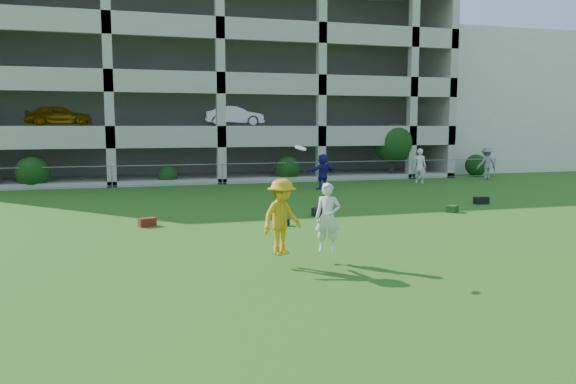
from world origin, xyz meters
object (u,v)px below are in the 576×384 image
object	(u,v)px
stucco_building	(481,105)
bystander_f	(486,163)
crate_d	(318,212)
frisbee_contest	(293,217)
bystander_d	(323,172)
parking_garage	(201,87)
bystander_e	(420,166)

from	to	relation	value
stucco_building	bystander_f	xyz separation A→B (m)	(-6.72, -10.51, -4.01)
crate_d	frisbee_contest	distance (m)	7.52
bystander_d	parking_garage	size ratio (longest dim) A/B	0.06
bystander_e	bystander_d	bearing A→B (deg)	53.81
bystander_d	parking_garage	world-z (taller)	parking_garage
frisbee_contest	bystander_d	bearing A→B (deg)	67.98
bystander_f	crate_d	xyz separation A→B (m)	(-14.78, -10.70, -0.84)
frisbee_contest	parking_garage	xyz separation A→B (m)	(1.46, 27.73, 4.84)
bystander_e	frisbee_contest	distance (m)	20.55
frisbee_contest	parking_garage	size ratio (longest dim) A/B	0.09
crate_d	bystander_f	bearing A→B (deg)	35.91
bystander_f	bystander_e	bearing A→B (deg)	10.91
stucco_building	crate_d	world-z (taller)	stucco_building
stucco_building	bystander_f	size ratio (longest dim) A/B	8.08
bystander_e	parking_garage	world-z (taller)	parking_garage
bystander_d	bystander_e	bearing A→B (deg)	172.53
bystander_d	parking_garage	xyz separation A→B (m)	(-4.66, 12.58, 5.09)
bystander_d	crate_d	distance (m)	8.93
parking_garage	bystander_f	bearing A→B (deg)	-32.05
stucco_building	crate_d	xyz separation A→B (m)	(-21.50, -21.21, -4.85)
parking_garage	bystander_e	bearing A→B (deg)	-46.00
stucco_building	parking_garage	distance (m)	23.04
crate_d	frisbee_contest	bearing A→B (deg)	-113.61
bystander_e	crate_d	world-z (taller)	bystander_e
bystander_d	crate_d	bearing A→B (deg)	51.22
bystander_f	crate_d	world-z (taller)	bystander_f
stucco_building	bystander_f	world-z (taller)	stucco_building
stucco_building	frisbee_contest	size ratio (longest dim) A/B	6.17
frisbee_contest	bystander_f	bearing A→B (deg)	44.62
stucco_building	parking_garage	xyz separation A→B (m)	(-23.01, -0.30, 1.01)
bystander_d	bystander_f	size ratio (longest dim) A/B	0.93
bystander_f	crate_d	distance (m)	18.27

